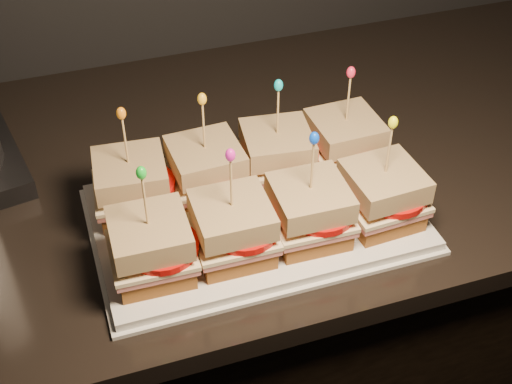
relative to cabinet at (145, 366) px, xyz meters
name	(u,v)px	position (x,y,z in m)	size (l,w,h in m)	color
cabinet	(145,366)	(0.00, 0.00, 0.00)	(2.26, 0.64, 0.83)	black
granite_slab	(115,189)	(0.00, 0.00, 0.43)	(2.30, 0.68, 0.03)	black
platter	(256,218)	(0.17, -0.15, 0.46)	(0.43, 0.26, 0.02)	silver
platter_rim	(256,221)	(0.17, -0.15, 0.45)	(0.44, 0.28, 0.01)	silver
sandwich_0_bread_bot	(134,201)	(0.02, -0.09, 0.48)	(0.09, 0.09, 0.02)	#593611
sandwich_0_ham	(133,192)	(0.02, -0.09, 0.50)	(0.10, 0.10, 0.01)	#BF6259
sandwich_0_cheese	(132,188)	(0.02, -0.09, 0.50)	(0.10, 0.10, 0.01)	beige
sandwich_0_tomato	(141,184)	(0.03, -0.10, 0.51)	(0.09, 0.09, 0.01)	#C00D09
sandwich_0_bread_top	(130,172)	(0.02, -0.09, 0.53)	(0.09, 0.09, 0.03)	#592E0F
sandwich_0_pick	(126,143)	(0.02, -0.09, 0.58)	(0.00, 0.00, 0.09)	tan
sandwich_0_frill	(121,113)	(0.02, -0.09, 0.62)	(0.01, 0.01, 0.02)	orange
sandwich_1_bread_bot	(207,186)	(0.12, -0.09, 0.48)	(0.09, 0.09, 0.02)	#593611
sandwich_1_ham	(207,177)	(0.12, -0.09, 0.50)	(0.10, 0.10, 0.01)	#BF6259
sandwich_1_cheese	(206,173)	(0.12, -0.09, 0.50)	(0.10, 0.10, 0.01)	beige
sandwich_1_tomato	(216,169)	(0.13, -0.10, 0.51)	(0.09, 0.09, 0.01)	#C00D09
sandwich_1_bread_top	(205,157)	(0.12, -0.09, 0.53)	(0.09, 0.09, 0.03)	#592E0F
sandwich_1_pick	(204,128)	(0.12, -0.09, 0.58)	(0.00, 0.00, 0.09)	tan
sandwich_1_frill	(202,99)	(0.12, -0.09, 0.62)	(0.01, 0.01, 0.02)	yellow
sandwich_2_bread_bot	(276,171)	(0.22, -0.09, 0.48)	(0.09, 0.09, 0.02)	#593611
sandwich_2_ham	(277,162)	(0.22, -0.09, 0.50)	(0.10, 0.10, 0.01)	#BF6259
sandwich_2_cheese	(277,158)	(0.22, -0.09, 0.50)	(0.10, 0.10, 0.01)	beige
sandwich_2_tomato	(287,155)	(0.23, -0.10, 0.51)	(0.09, 0.09, 0.01)	#C00D09
sandwich_2_bread_top	(277,142)	(0.22, -0.09, 0.53)	(0.09, 0.09, 0.03)	#592E0F
sandwich_2_pick	(278,114)	(0.22, -0.09, 0.58)	(0.00, 0.00, 0.09)	tan
sandwich_2_frill	(279,85)	(0.22, -0.09, 0.62)	(0.01, 0.01, 0.02)	#0BB2C4
sandwich_3_bread_bot	(343,158)	(0.32, -0.09, 0.48)	(0.09, 0.09, 0.02)	#593611
sandwich_3_ham	(343,148)	(0.32, -0.09, 0.50)	(0.10, 0.10, 0.01)	#BF6259
sandwich_3_cheese	(344,145)	(0.32, -0.09, 0.50)	(0.10, 0.10, 0.01)	beige
sandwich_3_tomato	(354,141)	(0.33, -0.10, 0.51)	(0.09, 0.09, 0.01)	#C00D09
sandwich_3_bread_top	(345,129)	(0.32, -0.09, 0.53)	(0.09, 0.09, 0.03)	#592E0F
sandwich_3_pick	(348,101)	(0.32, -0.09, 0.58)	(0.00, 0.00, 0.09)	tan
sandwich_3_frill	(351,72)	(0.32, -0.09, 0.62)	(0.01, 0.01, 0.02)	red
sandwich_4_bread_bot	(153,264)	(0.02, -0.21, 0.48)	(0.09, 0.09, 0.02)	#593611
sandwich_4_ham	(152,254)	(0.02, -0.21, 0.50)	(0.10, 0.10, 0.01)	#BF6259
sandwich_4_cheese	(151,250)	(0.02, -0.21, 0.50)	(0.10, 0.10, 0.01)	beige
sandwich_4_tomato	(162,247)	(0.03, -0.22, 0.51)	(0.09, 0.09, 0.01)	#C00D09
sandwich_4_bread_top	(149,233)	(0.02, -0.21, 0.53)	(0.09, 0.09, 0.03)	#592E0F
sandwich_4_pick	(145,204)	(0.02, -0.21, 0.58)	(0.00, 0.00, 0.09)	tan
sandwich_4_frill	(141,173)	(0.02, -0.21, 0.62)	(0.01, 0.01, 0.02)	green
sandwich_5_bread_bot	(233,245)	(0.12, -0.21, 0.48)	(0.09, 0.09, 0.02)	#593611
sandwich_5_ham	(233,236)	(0.12, -0.21, 0.50)	(0.10, 0.10, 0.01)	#BF6259
sandwich_5_cheese	(233,231)	(0.12, -0.21, 0.50)	(0.10, 0.10, 0.01)	beige
sandwich_5_tomato	(243,228)	(0.13, -0.22, 0.51)	(0.09, 0.09, 0.01)	#C00D09
sandwich_5_bread_top	(232,215)	(0.12, -0.21, 0.53)	(0.09, 0.09, 0.03)	#592E0F
sandwich_5_pick	(231,186)	(0.12, -0.21, 0.58)	(0.00, 0.00, 0.09)	tan
sandwich_5_frill	(230,155)	(0.12, -0.21, 0.62)	(0.01, 0.01, 0.02)	#D51BA3
sandwich_6_bread_bot	(308,227)	(0.22, -0.21, 0.48)	(0.09, 0.09, 0.02)	#593611
sandwich_6_ham	(309,218)	(0.22, -0.21, 0.50)	(0.10, 0.10, 0.01)	#BF6259
sandwich_6_cheese	(309,214)	(0.22, -0.21, 0.50)	(0.10, 0.10, 0.01)	beige
sandwich_6_tomato	(320,211)	(0.23, -0.22, 0.51)	(0.09, 0.09, 0.01)	#C00D09
sandwich_6_bread_top	(310,197)	(0.22, -0.21, 0.53)	(0.09, 0.09, 0.03)	#592E0F
sandwich_6_pick	(312,169)	(0.22, -0.21, 0.58)	(0.00, 0.00, 0.09)	tan
sandwich_6_frill	(314,138)	(0.22, -0.21, 0.62)	(0.01, 0.01, 0.02)	blue
sandwich_7_bread_bot	(380,211)	(0.32, -0.21, 0.48)	(0.09, 0.09, 0.02)	#593611
sandwich_7_ham	(381,201)	(0.32, -0.21, 0.50)	(0.10, 0.10, 0.01)	#BF6259
sandwich_7_cheese	(382,197)	(0.32, -0.21, 0.50)	(0.10, 0.10, 0.01)	beige
sandwich_7_tomato	(393,194)	(0.33, -0.22, 0.51)	(0.09, 0.09, 0.01)	#C00D09
sandwich_7_bread_top	(384,181)	(0.32, -0.21, 0.53)	(0.09, 0.09, 0.03)	#592E0F
sandwich_7_pick	(389,153)	(0.32, -0.21, 0.58)	(0.00, 0.00, 0.09)	tan
sandwich_7_frill	(393,122)	(0.32, -0.21, 0.62)	(0.01, 0.01, 0.02)	#EBF30E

